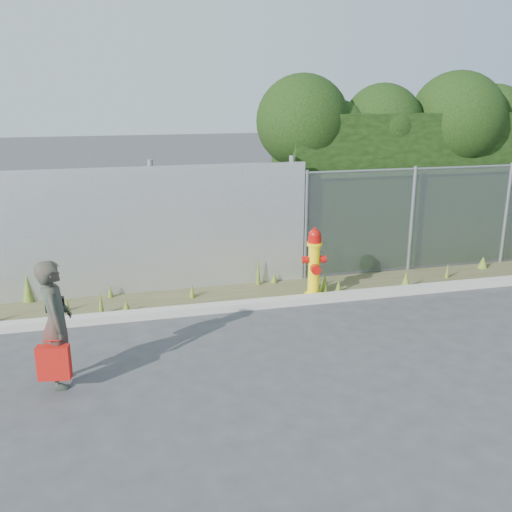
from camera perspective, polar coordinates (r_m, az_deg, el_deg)
The scene contains 10 objects.
ground at distance 7.83m, azimuth 4.74°, elevation -9.70°, with size 80.00×80.00×0.00m, color #3C3C3F.
curb at distance 9.38m, azimuth 1.17°, elevation -4.73°, with size 16.00×0.22×0.12m, color #B0AB9F.
weed_strip at distance 9.93m, azimuth 0.78°, elevation -3.34°, with size 16.00×1.26×0.53m.
corrugated_fence at distance 9.96m, azimuth -19.07°, elevation 1.90°, with size 8.50×0.21×2.30m.
chainlink_fence at distance 11.92m, azimuth 19.71°, elevation 3.75°, with size 6.50×0.07×2.05m.
hedge at distance 12.66m, azimuth 18.35°, elevation 9.64°, with size 7.82×2.10×3.81m.
fire_hydrant at distance 9.69m, azimuth 5.83°, elevation -0.78°, with size 0.41×0.37×1.23m.
woman at distance 7.15m, azimuth -19.36°, elevation -6.40°, with size 0.57×0.37×1.56m, color #0D553F.
red_tote_bag at distance 7.10m, azimuth -19.56°, elevation -10.00°, with size 0.37×0.14×0.49m.
black_shoulder_bag at distance 7.24m, azimuth -19.47°, elevation -4.59°, with size 0.22×0.09×0.16m.
Camera 1 is at (-2.35, -6.64, 3.42)m, focal length 40.00 mm.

